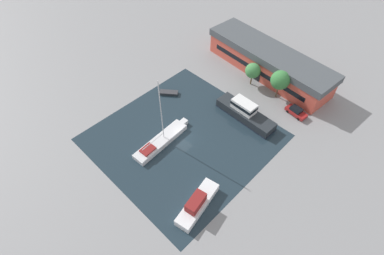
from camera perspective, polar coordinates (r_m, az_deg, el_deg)
name	(u,v)px	position (r m, az deg, el deg)	size (l,w,h in m)	color
ground_plane	(184,137)	(56.21, -1.61, -1.91)	(440.00, 440.00, 0.00)	gray
water_canal	(184,137)	(56.21, -1.61, -1.90)	(29.46, 30.12, 0.01)	#1E2D38
warehouse_building	(269,62)	(70.76, 14.41, 12.08)	(31.20, 10.86, 5.94)	#C64C3D
quay_tree_near_building	(253,71)	(66.25, 11.51, 10.56)	(3.30, 3.30, 5.27)	brown
quay_tree_by_water	(280,80)	(63.72, 16.46, 8.65)	(3.95, 3.95, 6.44)	brown
parked_car	(296,111)	(63.20, 19.23, 2.90)	(4.55, 2.38, 1.60)	maroon
sailboat_moored	(161,141)	(55.21, -5.90, -2.49)	(3.36, 12.83, 14.17)	silver
motor_cruiser	(245,112)	(59.70, 10.05, 2.89)	(12.84, 3.88, 3.71)	#23282D
small_dinghy	(169,93)	(64.68, -4.44, 6.62)	(3.93, 3.52, 0.61)	#23282D
cabin_boat	(197,204)	(47.41, 0.98, -14.33)	(4.17, 9.27, 3.01)	white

